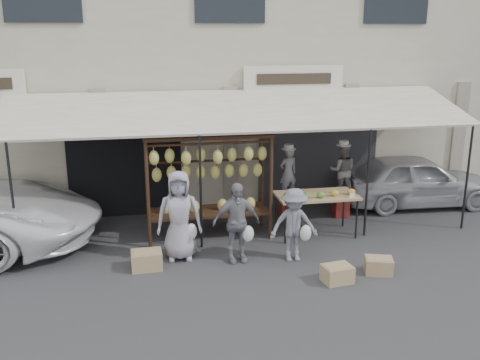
% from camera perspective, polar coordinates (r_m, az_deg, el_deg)
% --- Properties ---
extents(ground_plane, '(90.00, 90.00, 0.00)m').
position_cam_1_polar(ground_plane, '(10.06, 2.43, -9.21)').
color(ground_plane, '#2D2D30').
extents(shophouse, '(24.00, 6.15, 7.30)m').
position_cam_1_polar(shophouse, '(15.55, -2.98, 13.40)').
color(shophouse, beige).
rests_on(shophouse, ground_plane).
extents(awning, '(10.00, 2.35, 2.92)m').
position_cam_1_polar(awning, '(11.49, 0.03, 7.33)').
color(awning, silver).
rests_on(awning, ground_plane).
extents(banana_rack, '(2.60, 0.90, 2.24)m').
position_cam_1_polar(banana_rack, '(10.99, -3.42, 1.56)').
color(banana_rack, '#301E0F').
rests_on(banana_rack, ground_plane).
extents(produce_table, '(1.70, 0.90, 1.04)m').
position_cam_1_polar(produce_table, '(11.37, 8.23, -1.74)').
color(produce_table, tan).
rests_on(produce_table, ground_plane).
extents(vendor_left, '(0.49, 0.38, 1.19)m').
position_cam_1_polar(vendor_left, '(12.37, 5.16, 0.77)').
color(vendor_left, gray).
rests_on(vendor_left, stool_left).
extents(vendor_right, '(0.73, 0.64, 1.27)m').
position_cam_1_polar(vendor_right, '(12.61, 10.87, 0.99)').
color(vendor_right, slate).
rests_on(vendor_right, stool_right).
extents(customer_left, '(0.89, 0.61, 1.73)m').
position_cam_1_polar(customer_left, '(10.16, -6.50, -3.79)').
color(customer_left, '#9896A3').
rests_on(customer_left, ground_plane).
extents(customer_mid, '(0.93, 0.45, 1.54)m').
position_cam_1_polar(customer_mid, '(10.02, -0.41, -4.55)').
color(customer_mid, gray).
rests_on(customer_mid, ground_plane).
extents(customer_right, '(0.92, 0.54, 1.42)m').
position_cam_1_polar(customer_right, '(10.12, 5.76, -4.79)').
color(customer_right, slate).
rests_on(customer_right, ground_plane).
extents(stool_left, '(0.44, 0.44, 0.48)m').
position_cam_1_polar(stool_left, '(12.61, 5.07, -2.90)').
color(stool_left, maroon).
rests_on(stool_left, ground_plane).
extents(stool_right, '(0.35, 0.35, 0.48)m').
position_cam_1_polar(stool_right, '(12.85, 10.67, -2.77)').
color(stool_right, maroon).
rests_on(stool_right, ground_plane).
extents(crate_near_a, '(0.55, 0.45, 0.30)m').
position_cam_1_polar(crate_near_a, '(9.58, 10.33, -9.82)').
color(crate_near_a, tan).
rests_on(crate_near_a, ground_plane).
extents(crate_near_b, '(0.57, 0.49, 0.29)m').
position_cam_1_polar(crate_near_b, '(10.06, 14.57, -8.83)').
color(crate_near_b, tan).
rests_on(crate_near_b, ground_plane).
extents(crate_far, '(0.57, 0.44, 0.33)m').
position_cam_1_polar(crate_far, '(10.06, -9.93, -8.42)').
color(crate_far, tan).
rests_on(crate_far, ground_plane).
extents(sedan, '(3.92, 1.73, 1.31)m').
position_cam_1_polar(sedan, '(13.99, 18.22, -0.00)').
color(sedan, '#9F9FA4').
rests_on(sedan, ground_plane).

